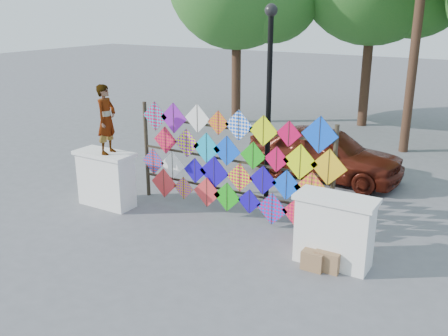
% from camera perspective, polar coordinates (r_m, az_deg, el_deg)
% --- Properties ---
extents(ground, '(80.00, 80.00, 0.00)m').
position_cam_1_polar(ground, '(10.51, -1.53, -6.73)').
color(ground, slate).
rests_on(ground, ground).
extents(parapet_left, '(1.40, 0.65, 1.28)m').
position_cam_1_polar(parapet_left, '(11.71, -13.33, -1.18)').
color(parapet_left, white).
rests_on(parapet_left, ground).
extents(parapet_right, '(1.40, 0.65, 1.28)m').
position_cam_1_polar(parapet_right, '(9.03, 12.48, -6.95)').
color(parapet_right, white).
rests_on(parapet_right, ground).
extents(kite_rack, '(4.94, 0.24, 2.45)m').
position_cam_1_polar(kite_rack, '(10.60, 1.02, 0.53)').
color(kite_rack, '#2F261A').
rests_on(kite_rack, ground).
extents(vendor_woman, '(0.46, 0.61, 1.53)m').
position_cam_1_polar(vendor_woman, '(11.24, -13.29, 5.43)').
color(vendor_woman, '#99999E').
rests_on(vendor_woman, parapet_left).
extents(sedan, '(4.16, 1.81, 1.40)m').
position_cam_1_polar(sedan, '(13.52, 11.45, 1.74)').
color(sedan, '#51180D').
rests_on(sedan, ground).
extents(lamppost, '(0.28, 0.28, 4.46)m').
position_cam_1_polar(lamppost, '(11.29, 5.18, 9.23)').
color(lamppost, black).
rests_on(lamppost, ground).
extents(cardboard_box_near, '(0.39, 0.34, 0.34)m').
position_cam_1_polar(cardboard_box_near, '(9.03, 10.26, -10.21)').
color(cardboard_box_near, '#986849').
rests_on(cardboard_box_near, ground).
extents(cardboard_box_far, '(0.43, 0.40, 0.37)m').
position_cam_1_polar(cardboard_box_far, '(9.05, 11.93, -10.16)').
color(cardboard_box_far, '#986849').
rests_on(cardboard_box_far, ground).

